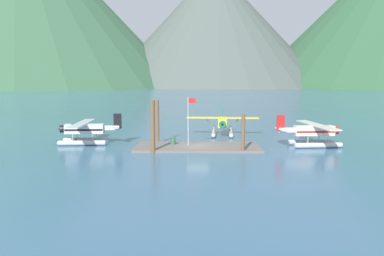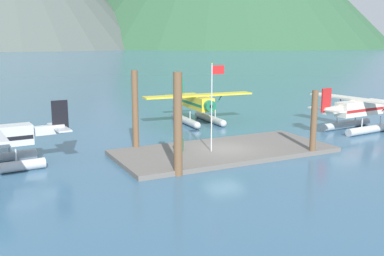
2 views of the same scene
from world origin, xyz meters
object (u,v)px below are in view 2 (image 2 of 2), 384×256
Objects in this scene: flagpole at (213,97)px; fuel_drum at (179,145)px; seaplane_yellow_bow_right at (198,106)px; seaplane_cream_stbd_fwd at (359,112)px.

flagpole is 6.59× the size of fuel_drum.
flagpole is 12.26m from seaplane_yellow_bow_right.
fuel_drum is 12.07m from seaplane_yellow_bow_right.
flagpole reaches higher than seaplane_yellow_bow_right.
fuel_drum is (-1.98, 1.04, -3.19)m from flagpole.
seaplane_yellow_bow_right reaches higher than fuel_drum.
seaplane_cream_stbd_fwd is (10.55, -9.35, 0.00)m from seaplane_yellow_bow_right.
flagpole reaches higher than fuel_drum.
seaplane_cream_stbd_fwd is (17.14, 0.72, 0.84)m from fuel_drum.
seaplane_cream_stbd_fwd is at bearing -41.57° from seaplane_yellow_bow_right.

